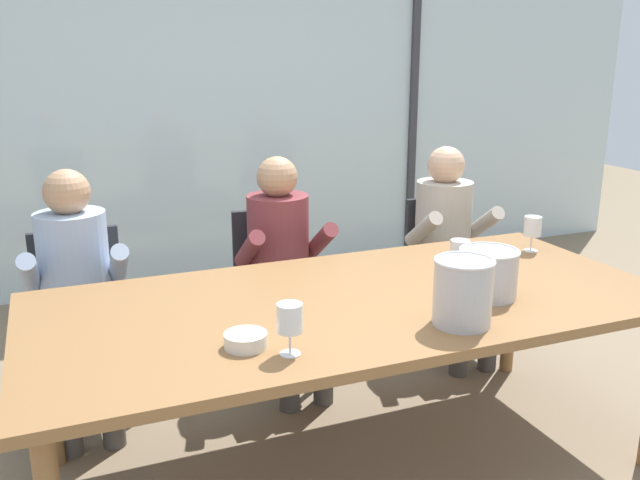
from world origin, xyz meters
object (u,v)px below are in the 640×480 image
at_px(wine_glass_by_left_taster, 460,253).
at_px(person_pale_blue_shirt, 76,282).
at_px(chair_near_curtain, 81,307).
at_px(wine_glass_near_bucket, 533,227).
at_px(person_beige_jumper, 449,238).
at_px(ice_bucket_secondary, 488,272).
at_px(wine_glass_center_pour, 290,320).
at_px(ice_bucket_primary, 463,291).
at_px(person_maroon_top, 283,258).
at_px(dining_table, 353,312).
at_px(chair_left_of_center, 274,279).
at_px(chair_center, 445,260).
at_px(tasting_bowl, 246,340).

bearing_deg(wine_glass_by_left_taster, person_pale_blue_shirt, 152.08).
height_order(chair_near_curtain, wine_glass_by_left_taster, wine_glass_by_left_taster).
bearing_deg(wine_glass_by_left_taster, wine_glass_near_bucket, 21.76).
relative_size(person_beige_jumper, ice_bucket_secondary, 4.95).
bearing_deg(wine_glass_by_left_taster, wine_glass_center_pour, -154.98).
bearing_deg(person_pale_blue_shirt, wine_glass_center_pour, -63.44).
bearing_deg(wine_glass_center_pour, ice_bucket_secondary, 12.90).
bearing_deg(wine_glass_center_pour, person_pale_blue_shirt, 115.85).
bearing_deg(ice_bucket_primary, person_beige_jumper, 58.84).
height_order(person_pale_blue_shirt, person_maroon_top, same).
xyz_separation_m(ice_bucket_primary, wine_glass_by_left_taster, (0.27, 0.42, -0.01)).
height_order(ice_bucket_primary, wine_glass_by_left_taster, ice_bucket_primary).
bearing_deg(person_beige_jumper, dining_table, -136.21).
relative_size(dining_table, wine_glass_center_pour, 14.51).
bearing_deg(chair_near_curtain, wine_glass_by_left_taster, -33.45).
xyz_separation_m(chair_near_curtain, person_maroon_top, (0.99, -0.13, 0.17)).
distance_m(chair_left_of_center, person_pale_blue_shirt, 1.04).
bearing_deg(person_beige_jumper, wine_glass_near_bucket, -77.90).
height_order(chair_left_of_center, wine_glass_near_bucket, wine_glass_near_bucket).
relative_size(person_maroon_top, ice_bucket_primary, 4.87).
distance_m(chair_left_of_center, chair_center, 1.04).
distance_m(chair_left_of_center, wine_glass_near_bucket, 1.37).
bearing_deg(person_pale_blue_shirt, ice_bucket_secondary, -33.60).
bearing_deg(tasting_bowl, wine_glass_near_bucket, 18.90).
bearing_deg(dining_table, chair_near_curtain, 135.44).
distance_m(ice_bucket_secondary, wine_glass_center_pour, 0.93).
xyz_separation_m(person_maroon_top, wine_glass_near_bucket, (1.09, -0.58, 0.20)).
distance_m(chair_near_curtain, wine_glass_by_left_taster, 1.81).
relative_size(chair_left_of_center, wine_glass_by_left_taster, 5.00).
bearing_deg(wine_glass_by_left_taster, person_maroon_top, 122.78).
bearing_deg(chair_near_curtain, ice_bucket_secondary, -39.43).
distance_m(person_beige_jumper, wine_glass_near_bucket, 0.62).
xyz_separation_m(chair_near_curtain, wine_glass_center_pour, (0.59, -1.36, 0.36)).
bearing_deg(chair_center, person_maroon_top, -174.85).
xyz_separation_m(dining_table, wine_glass_by_left_taster, (0.52, 0.04, 0.18)).
bearing_deg(person_pale_blue_shirt, wine_glass_by_left_taster, -27.21).
bearing_deg(ice_bucket_secondary, ice_bucket_primary, -141.54).
relative_size(dining_table, person_pale_blue_shirt, 2.12).
relative_size(chair_left_of_center, tasting_bowl, 5.99).
xyz_separation_m(ice_bucket_primary, tasting_bowl, (-0.77, 0.10, -0.10)).
xyz_separation_m(dining_table, chair_center, (1.05, 0.97, -0.19)).
bearing_deg(dining_table, ice_bucket_primary, -56.73).
relative_size(chair_near_curtain, person_pale_blue_shirt, 0.73).
relative_size(dining_table, wine_glass_near_bucket, 14.51).
relative_size(person_maroon_top, wine_glass_by_left_taster, 6.83).
height_order(chair_left_of_center, person_maroon_top, person_maroon_top).
height_order(ice_bucket_secondary, wine_glass_near_bucket, ice_bucket_secondary).
bearing_deg(chair_near_curtain, wine_glass_near_bucket, -20.53).
height_order(chair_center, wine_glass_center_pour, wine_glass_center_pour).
relative_size(chair_near_curtain, chair_center, 1.00).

